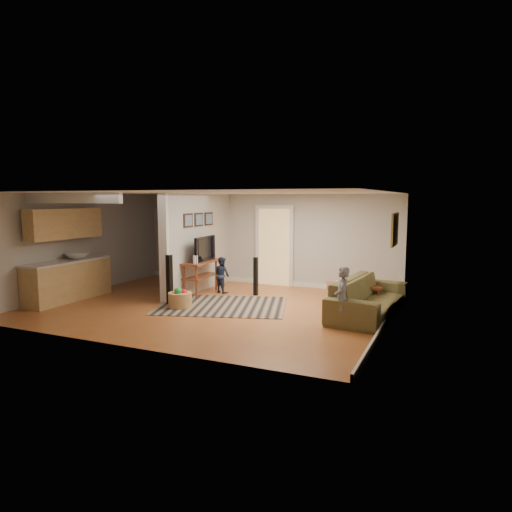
# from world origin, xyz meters

# --- Properties ---
(ground) EXTENTS (7.50, 7.50, 0.00)m
(ground) POSITION_xyz_m (0.00, 0.00, 0.00)
(ground) COLOR #9B5127
(ground) RESTS_ON ground
(room_shell) EXTENTS (7.54, 6.02, 2.52)m
(room_shell) POSITION_xyz_m (-1.07, 0.43, 1.46)
(room_shell) COLOR #BCB9B4
(room_shell) RESTS_ON ground
(area_rug) EXTENTS (3.29, 2.80, 0.01)m
(area_rug) POSITION_xyz_m (0.16, 0.13, 0.01)
(area_rug) COLOR black
(area_rug) RESTS_ON ground
(sofa) EXTENTS (1.29, 2.70, 0.76)m
(sofa) POSITION_xyz_m (3.30, 0.60, 0.00)
(sofa) COLOR #4A4325
(sofa) RESTS_ON ground
(coffee_table) EXTENTS (1.32, 1.00, 0.70)m
(coffee_table) POSITION_xyz_m (2.81, 1.45, 0.36)
(coffee_table) COLOR maroon
(coffee_table) RESTS_ON ground
(tv_console) EXTENTS (0.60, 1.36, 1.14)m
(tv_console) POSITION_xyz_m (-0.93, 1.07, 0.76)
(tv_console) COLOR maroon
(tv_console) RESTS_ON ground
(speaker_left) EXTENTS (0.13, 0.13, 1.13)m
(speaker_left) POSITION_xyz_m (-1.00, -0.20, 0.56)
(speaker_left) COLOR black
(speaker_left) RESTS_ON ground
(speaker_right) EXTENTS (0.10, 0.10, 0.95)m
(speaker_right) POSITION_xyz_m (0.39, 1.46, 0.47)
(speaker_right) COLOR black
(speaker_right) RESTS_ON ground
(toy_basket) EXTENTS (0.51, 0.51, 0.46)m
(toy_basket) POSITION_xyz_m (-0.60, -0.39, 0.19)
(toy_basket) COLOR #A67948
(toy_basket) RESTS_ON ground
(child) EXTENTS (0.36, 0.47, 1.14)m
(child) POSITION_xyz_m (3.00, -0.53, 0.00)
(child) COLOR slate
(child) RESTS_ON ground
(toddler) EXTENTS (0.55, 0.49, 0.91)m
(toddler) POSITION_xyz_m (-0.53, 1.42, 0.00)
(toddler) COLOR #1E2840
(toddler) RESTS_ON ground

